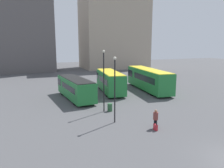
% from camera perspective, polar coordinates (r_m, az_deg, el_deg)
% --- Properties ---
extents(building_block_left, '(16.95, 10.38, 23.32)m').
position_cam_1_polar(building_block_left, '(62.91, -23.22, 13.62)').
color(building_block_left, '#5B5656').
rests_on(building_block_left, ground_plane).
extents(building_block_right, '(19.14, 12.22, 25.04)m').
position_cam_1_polar(building_block_right, '(68.10, 0.50, 14.85)').
color(building_block_right, tan).
rests_on(building_block_right, ground_plane).
extents(bus_0, '(3.26, 9.43, 2.77)m').
position_cam_1_polar(bus_0, '(29.41, -9.57, -0.94)').
color(bus_0, '#237A38').
rests_on(bus_0, ground_plane).
extents(bus_1, '(3.89, 9.59, 3.13)m').
position_cam_1_polar(bus_1, '(33.11, -0.52, 0.79)').
color(bus_1, '#237A38').
rests_on(bus_1, ground_plane).
extents(bus_2, '(4.02, 12.25, 3.35)m').
position_cam_1_polar(bus_2, '(35.01, 9.40, 1.39)').
color(bus_2, '#237A38').
rests_on(bus_2, ground_plane).
extents(traveler, '(0.44, 0.44, 1.66)m').
position_cam_1_polar(traveler, '(19.45, 11.33, -8.47)').
color(traveler, black).
rests_on(traveler, ground_plane).
extents(suitcase, '(0.23, 0.42, 0.76)m').
position_cam_1_polar(suitcase, '(19.21, 11.30, -10.99)').
color(suitcase, '#B7232D').
rests_on(suitcase, ground_plane).
extents(lamp_post_0, '(0.28, 0.28, 6.60)m').
position_cam_1_polar(lamp_post_0, '(23.03, -2.17, 1.93)').
color(lamp_post_0, black).
rests_on(lamp_post_0, ground_plane).
extents(lamp_post_1, '(0.28, 0.28, 6.11)m').
position_cam_1_polar(lamp_post_1, '(19.75, 0.73, -0.24)').
color(lamp_post_1, black).
rests_on(lamp_post_1, ground_plane).
extents(trash_bin, '(0.52, 0.52, 0.85)m').
position_cam_1_polar(trash_bin, '(23.88, -0.56, -6.11)').
color(trash_bin, '#285633').
rests_on(trash_bin, ground_plane).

